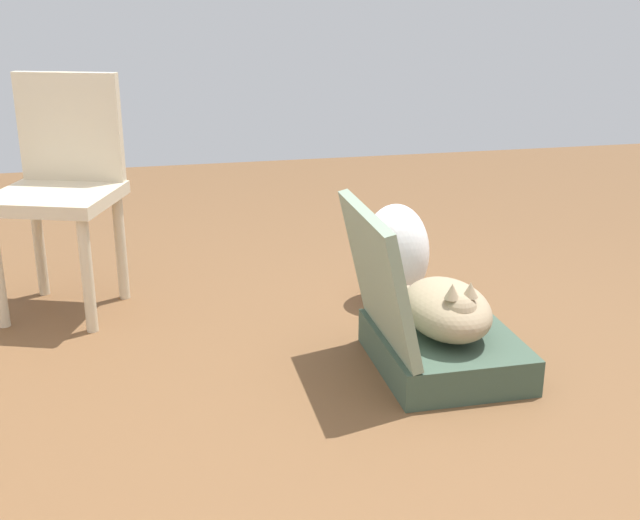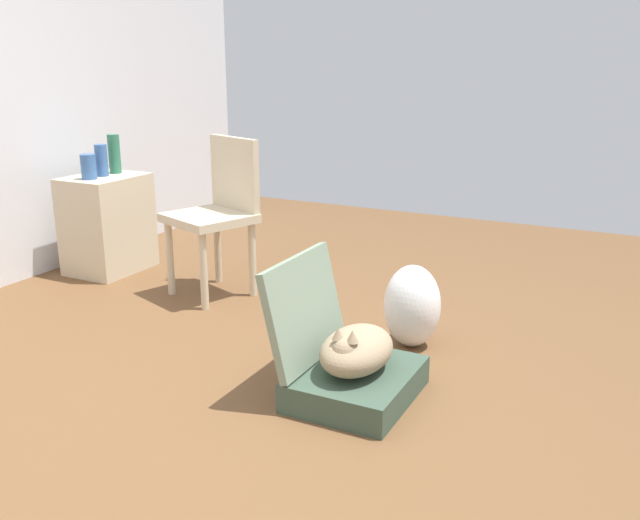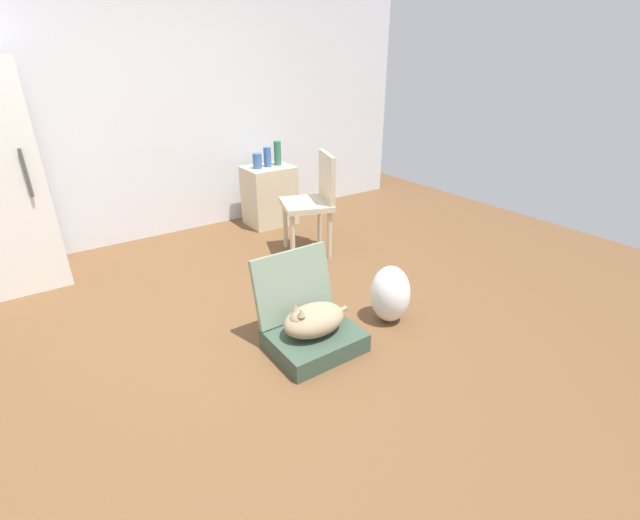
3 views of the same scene
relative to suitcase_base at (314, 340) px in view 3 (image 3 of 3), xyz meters
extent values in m
plane|color=brown|center=(-0.34, 0.36, -0.06)|extent=(7.68, 7.68, 0.00)
cube|color=silver|center=(-0.34, 2.62, 1.24)|extent=(6.40, 0.12, 2.60)
cube|color=#384C3D|center=(0.00, 0.00, 0.00)|extent=(0.55, 0.46, 0.13)
cube|color=gray|center=(0.00, 0.24, 0.29)|extent=(0.55, 0.14, 0.46)
ellipsoid|color=#998466|center=(0.00, 0.00, 0.15)|extent=(0.41, 0.28, 0.18)
sphere|color=#998466|center=(-0.11, 0.00, 0.19)|extent=(0.11, 0.11, 0.11)
cone|color=#998466|center=(-0.11, -0.03, 0.26)|extent=(0.05, 0.05, 0.05)
cone|color=#998466|center=(-0.11, 0.03, 0.26)|extent=(0.05, 0.05, 0.05)
cylinder|color=#998466|center=(0.19, 0.04, 0.10)|extent=(0.20, 0.03, 0.07)
ellipsoid|color=white|center=(0.63, -0.02, 0.14)|extent=(0.27, 0.28, 0.41)
cube|color=silver|center=(-1.42, 2.16, 0.80)|extent=(0.57, 0.61, 1.72)
cylinder|color=#4C4C4C|center=(-1.24, 1.83, 0.88)|extent=(0.02, 0.02, 0.35)
cube|color=beige|center=(0.91, 2.21, 0.25)|extent=(0.51, 0.40, 0.63)
cylinder|color=#38609E|center=(0.78, 2.20, 0.65)|extent=(0.09, 0.09, 0.16)
cylinder|color=#2D7051|center=(1.04, 2.22, 0.70)|extent=(0.08, 0.08, 0.25)
cylinder|color=#38609E|center=(0.91, 2.21, 0.67)|extent=(0.08, 0.08, 0.20)
cylinder|color=beige|center=(0.70, 1.53, 0.16)|extent=(0.04, 0.04, 0.45)
cylinder|color=beige|center=(0.58, 1.20, 0.16)|extent=(0.04, 0.04, 0.45)
cylinder|color=beige|center=(1.03, 1.41, 0.16)|extent=(0.04, 0.04, 0.45)
cylinder|color=beige|center=(0.90, 1.08, 0.16)|extent=(0.04, 0.04, 0.45)
cube|color=beige|center=(0.80, 1.31, 0.41)|extent=(0.56, 0.57, 0.05)
cube|color=beige|center=(0.98, 1.24, 0.65)|extent=(0.18, 0.41, 0.43)
camera|label=1|loc=(-2.34, 0.97, 1.19)|focal=44.92mm
camera|label=2|loc=(-2.44, -1.07, 1.33)|focal=39.12mm
camera|label=3|loc=(-1.30, -1.92, 1.65)|focal=24.67mm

